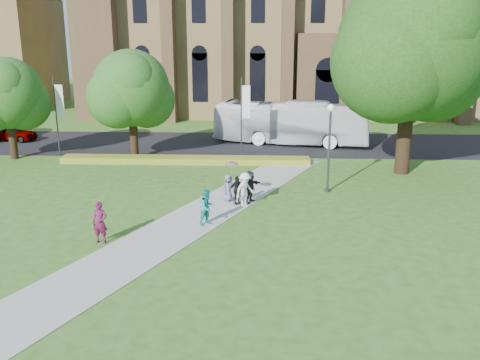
{
  "coord_description": "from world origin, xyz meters",
  "views": [
    {
      "loc": [
        3.56,
        -24.32,
        9.37
      ],
      "look_at": [
        2.41,
        3.14,
        1.6
      ],
      "focal_mm": 40.0,
      "sensor_mm": 36.0,
      "label": 1
    }
  ],
  "objects_px": {
    "streetlamp": "(330,137)",
    "large_tree": "(412,46)",
    "pedestrian_0": "(100,222)",
    "car_0": "(13,132)",
    "tour_coach": "(291,123)"
  },
  "relations": [
    {
      "from": "tour_coach",
      "to": "car_0",
      "type": "relative_size",
      "value": 3.08
    },
    {
      "from": "tour_coach",
      "to": "pedestrian_0",
      "type": "height_order",
      "value": "tour_coach"
    },
    {
      "from": "streetlamp",
      "to": "pedestrian_0",
      "type": "relative_size",
      "value": 2.76
    },
    {
      "from": "car_0",
      "to": "pedestrian_0",
      "type": "xyz_separation_m",
      "value": [
        14.43,
        -22.58,
        0.26
      ]
    },
    {
      "from": "streetlamp",
      "to": "tour_coach",
      "type": "distance_m",
      "value": 13.89
    },
    {
      "from": "tour_coach",
      "to": "pedestrian_0",
      "type": "distance_m",
      "value": 24.22
    },
    {
      "from": "pedestrian_0",
      "to": "large_tree",
      "type": "bearing_deg",
      "value": 42.33
    },
    {
      "from": "streetlamp",
      "to": "large_tree",
      "type": "bearing_deg",
      "value": 39.29
    },
    {
      "from": "pedestrian_0",
      "to": "car_0",
      "type": "bearing_deg",
      "value": 127.08
    },
    {
      "from": "large_tree",
      "to": "pedestrian_0",
      "type": "height_order",
      "value": "large_tree"
    },
    {
      "from": "car_0",
      "to": "large_tree",
      "type": "bearing_deg",
      "value": -94.41
    },
    {
      "from": "streetlamp",
      "to": "large_tree",
      "type": "xyz_separation_m",
      "value": [
        5.5,
        4.5,
        5.07
      ]
    },
    {
      "from": "large_tree",
      "to": "car_0",
      "type": "bearing_deg",
      "value": 162.83
    },
    {
      "from": "streetlamp",
      "to": "large_tree",
      "type": "height_order",
      "value": "large_tree"
    },
    {
      "from": "tour_coach",
      "to": "car_0",
      "type": "xyz_separation_m",
      "value": [
        -24.11,
        0.39,
        -1.08
      ]
    }
  ]
}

